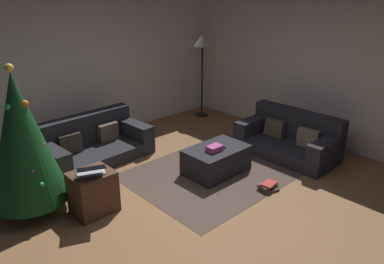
% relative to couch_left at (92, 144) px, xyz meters
% --- Properties ---
extents(ground_plane, '(6.40, 6.40, 0.00)m').
position_rel_couch_left_xyz_m(ground_plane, '(0.32, -2.26, -0.26)').
color(ground_plane, brown).
extents(rear_partition, '(6.40, 0.12, 2.60)m').
position_rel_couch_left_xyz_m(rear_partition, '(0.32, 0.88, 1.04)').
color(rear_partition, silver).
rests_on(rear_partition, ground_plane).
extents(corner_partition, '(0.12, 6.40, 2.60)m').
position_rel_couch_left_xyz_m(corner_partition, '(3.46, -2.26, 1.04)').
color(corner_partition, silver).
rests_on(corner_partition, ground_plane).
extents(couch_left, '(1.82, 1.01, 0.71)m').
position_rel_couch_left_xyz_m(couch_left, '(0.00, 0.00, 0.00)').
color(couch_left, '#26262B').
rests_on(couch_left, ground_plane).
extents(couch_right, '(0.88, 1.65, 0.74)m').
position_rel_couch_left_xyz_m(couch_right, '(2.56, -2.16, 0.02)').
color(couch_right, '#26262B').
rests_on(couch_right, ground_plane).
extents(ottoman, '(0.96, 0.63, 0.41)m').
position_rel_couch_left_xyz_m(ottoman, '(1.15, -1.77, -0.06)').
color(ottoman, '#26262B').
rests_on(ottoman, ground_plane).
extents(gift_box, '(0.23, 0.16, 0.08)m').
position_rel_couch_left_xyz_m(gift_box, '(1.05, -1.82, 0.19)').
color(gift_box, '#B23F8C').
rests_on(gift_box, ottoman).
extents(tv_remote, '(0.12, 0.17, 0.02)m').
position_rel_couch_left_xyz_m(tv_remote, '(1.21, -1.80, 0.16)').
color(tv_remote, black).
rests_on(tv_remote, ottoman).
extents(christmas_tree, '(0.95, 0.95, 1.91)m').
position_rel_couch_left_xyz_m(christmas_tree, '(-1.35, -0.91, 0.74)').
color(christmas_tree, brown).
rests_on(christmas_tree, ground_plane).
extents(side_table, '(0.52, 0.44, 0.55)m').
position_rel_couch_left_xyz_m(side_table, '(-0.78, -1.45, 0.01)').
color(side_table, '#4C3323').
rests_on(side_table, ground_plane).
extents(laptop, '(0.45, 0.47, 0.16)m').
position_rel_couch_left_xyz_m(laptop, '(-0.80, -1.50, 0.34)').
color(laptop, silver).
rests_on(laptop, side_table).
extents(book_stack, '(0.28, 0.26, 0.11)m').
position_rel_couch_left_xyz_m(book_stack, '(1.30, -2.66, -0.21)').
color(book_stack, '#4C423D').
rests_on(book_stack, ground_plane).
extents(corner_lamp, '(0.36, 0.36, 1.77)m').
position_rel_couch_left_xyz_m(corner_lamp, '(2.90, 0.34, 1.25)').
color(corner_lamp, black).
rests_on(corner_lamp, ground_plane).
extents(area_rug, '(2.60, 2.00, 0.01)m').
position_rel_couch_left_xyz_m(area_rug, '(1.15, -1.77, -0.26)').
color(area_rug, '#4E3C34').
rests_on(area_rug, ground_plane).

